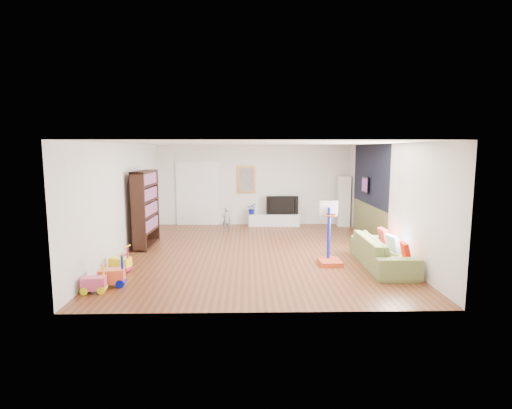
{
  "coord_description": "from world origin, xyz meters",
  "views": [
    {
      "loc": [
        -0.22,
        -9.76,
        2.56
      ],
      "look_at": [
        0.0,
        0.4,
        1.15
      ],
      "focal_mm": 28.0,
      "sensor_mm": 36.0,
      "label": 1
    }
  ],
  "objects_px": {
    "sofa": "(383,252)",
    "basketball_hoop": "(331,233)",
    "media_console": "(274,220)",
    "bookshelf": "(146,209)"
  },
  "relations": [
    {
      "from": "media_console",
      "to": "sofa",
      "type": "relative_size",
      "value": 0.76
    },
    {
      "from": "sofa",
      "to": "basketball_hoop",
      "type": "relative_size",
      "value": 1.59
    },
    {
      "from": "bookshelf",
      "to": "basketball_hoop",
      "type": "distance_m",
      "value": 4.89
    },
    {
      "from": "bookshelf",
      "to": "basketball_hoop",
      "type": "relative_size",
      "value": 1.42
    },
    {
      "from": "media_console",
      "to": "basketball_hoop",
      "type": "xyz_separation_m",
      "value": [
        0.95,
        -4.59,
        0.51
      ]
    },
    {
      "from": "bookshelf",
      "to": "sofa",
      "type": "height_order",
      "value": "bookshelf"
    },
    {
      "from": "media_console",
      "to": "basketball_hoop",
      "type": "relative_size",
      "value": 1.2
    },
    {
      "from": "media_console",
      "to": "sofa",
      "type": "height_order",
      "value": "sofa"
    },
    {
      "from": "basketball_hoop",
      "to": "media_console",
      "type": "bearing_deg",
      "value": 99.26
    },
    {
      "from": "bookshelf",
      "to": "basketball_hoop",
      "type": "height_order",
      "value": "bookshelf"
    }
  ]
}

